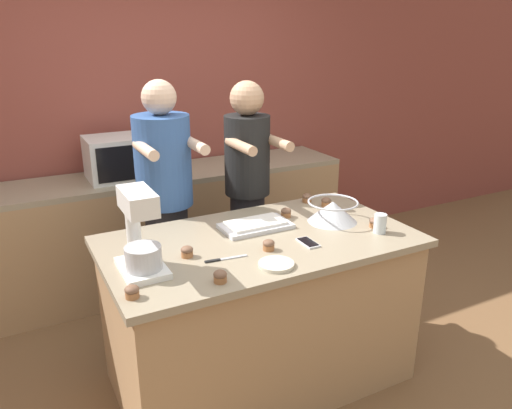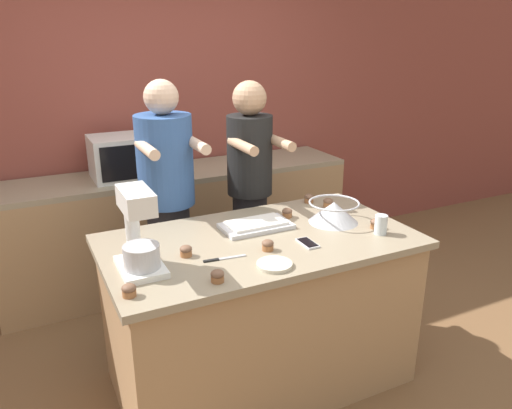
# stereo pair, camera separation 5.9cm
# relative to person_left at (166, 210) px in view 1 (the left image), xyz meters

# --- Properties ---
(ground_plane) EXTENTS (16.00, 16.00, 0.00)m
(ground_plane) POSITION_rel_person_left_xyz_m (0.30, -0.71, -0.90)
(ground_plane) COLOR brown
(back_wall) EXTENTS (10.00, 0.06, 2.70)m
(back_wall) POSITION_rel_person_left_xyz_m (0.30, 1.11, 0.45)
(back_wall) COLOR brown
(back_wall) RESTS_ON ground_plane
(island_counter) EXTENTS (1.70, 0.94, 0.91)m
(island_counter) POSITION_rel_person_left_xyz_m (0.30, -0.71, -0.44)
(island_counter) COLOR #A87F56
(island_counter) RESTS_ON ground_plane
(back_counter) EXTENTS (2.80, 0.60, 0.93)m
(back_counter) POSITION_rel_person_left_xyz_m (0.30, 0.76, -0.43)
(back_counter) COLOR #A87F56
(back_counter) RESTS_ON ground_plane
(person_left) EXTENTS (0.36, 0.52, 1.71)m
(person_left) POSITION_rel_person_left_xyz_m (0.00, 0.00, 0.00)
(person_left) COLOR #232328
(person_left) RESTS_ON ground_plane
(person_right) EXTENTS (0.33, 0.49, 1.68)m
(person_right) POSITION_rel_person_left_xyz_m (0.58, -0.00, 0.00)
(person_right) COLOR #232328
(person_right) RESTS_ON ground_plane
(stand_mixer) EXTENTS (0.20, 0.30, 0.40)m
(stand_mixer) POSITION_rel_person_left_xyz_m (-0.37, -0.80, 0.19)
(stand_mixer) COLOR white
(stand_mixer) RESTS_ON island_counter
(mixing_bowl) EXTENTS (0.30, 0.30, 0.13)m
(mixing_bowl) POSITION_rel_person_left_xyz_m (0.80, -0.68, 0.08)
(mixing_bowl) COLOR #BCBCC1
(mixing_bowl) RESTS_ON island_counter
(baking_tray) EXTENTS (0.40, 0.23, 0.04)m
(baking_tray) POSITION_rel_person_left_xyz_m (0.35, -0.57, 0.03)
(baking_tray) COLOR silver
(baking_tray) RESTS_ON island_counter
(microwave_oven) EXTENTS (0.51, 0.39, 0.32)m
(microwave_oven) POSITION_rel_person_left_xyz_m (-0.08, 0.75, 0.19)
(microwave_oven) COLOR silver
(microwave_oven) RESTS_ON back_counter
(cell_phone) EXTENTS (0.07, 0.14, 0.01)m
(cell_phone) POSITION_rel_person_left_xyz_m (0.50, -0.90, 0.02)
(cell_phone) COLOR silver
(cell_phone) RESTS_ON island_counter
(drinking_glass) EXTENTS (0.07, 0.07, 0.11)m
(drinking_glass) POSITION_rel_person_left_xyz_m (0.93, -0.95, 0.07)
(drinking_glass) COLOR silver
(drinking_glass) RESTS_ON island_counter
(small_plate) EXTENTS (0.17, 0.17, 0.02)m
(small_plate) POSITION_rel_person_left_xyz_m (0.21, -1.05, 0.02)
(small_plate) COLOR beige
(small_plate) RESTS_ON island_counter
(knife) EXTENTS (0.22, 0.04, 0.01)m
(knife) POSITION_rel_person_left_xyz_m (0.01, -0.87, 0.01)
(knife) COLOR #BCBCC1
(knife) RESTS_ON island_counter
(cupcake_0) EXTENTS (0.06, 0.06, 0.06)m
(cupcake_0) POSITION_rel_person_left_xyz_m (0.27, -0.87, 0.04)
(cupcake_0) COLOR #9E6038
(cupcake_0) RESTS_ON island_counter
(cupcake_1) EXTENTS (0.06, 0.06, 0.06)m
(cupcake_1) POSITION_rel_person_left_xyz_m (-0.09, -1.07, 0.04)
(cupcake_1) COLOR #9E6038
(cupcake_1) RESTS_ON island_counter
(cupcake_2) EXTENTS (0.06, 0.06, 0.06)m
(cupcake_2) POSITION_rel_person_left_xyz_m (0.96, -0.88, 0.04)
(cupcake_2) COLOR #9E6038
(cupcake_2) RESTS_ON island_counter
(cupcake_3) EXTENTS (0.06, 0.06, 0.06)m
(cupcake_3) POSITION_rel_person_left_xyz_m (0.86, -0.32, 0.04)
(cupcake_3) COLOR #9E6038
(cupcake_3) RESTS_ON island_counter
(cupcake_4) EXTENTS (0.06, 0.06, 0.06)m
(cupcake_4) POSITION_rel_person_left_xyz_m (-0.48, -1.03, 0.04)
(cupcake_4) COLOR #9E6038
(cupcake_4) RESTS_ON island_counter
(cupcake_5) EXTENTS (0.06, 0.06, 0.06)m
(cupcake_5) POSITION_rel_person_left_xyz_m (-0.13, -0.75, 0.04)
(cupcake_5) COLOR #9E6038
(cupcake_5) RESTS_ON island_counter
(cupcake_6) EXTENTS (0.06, 0.06, 0.06)m
(cupcake_6) POSITION_rel_person_left_xyz_m (0.60, -0.50, 0.04)
(cupcake_6) COLOR #9E6038
(cupcake_6) RESTS_ON island_counter
(cupcake_7) EXTENTS (0.06, 0.06, 0.06)m
(cupcake_7) POSITION_rel_person_left_xyz_m (0.93, -0.44, 0.04)
(cupcake_7) COLOR #9E6038
(cupcake_7) RESTS_ON island_counter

